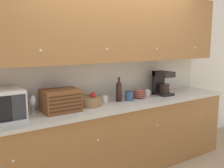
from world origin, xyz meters
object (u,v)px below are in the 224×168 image
object	(u,v)px
bread_box	(61,100)
storage_canister	(129,96)
wine_glass	(33,101)
mug	(105,99)
bowl_stack_on_counter	(139,94)
fruit_basket	(90,101)
coffee_maker	(162,83)
wine_bottle	(119,91)
mug_blue_second	(147,93)

from	to	relation	value
bread_box	storage_canister	xyz separation A→B (m)	(0.97, 0.01, -0.06)
wine_glass	mug	bearing A→B (deg)	1.98
wine_glass	bowl_stack_on_counter	size ratio (longest dim) A/B	1.11
fruit_basket	coffee_maker	xyz separation A→B (m)	(1.22, -0.00, 0.12)
wine_bottle	mug_blue_second	world-z (taller)	wine_bottle
bread_box	coffee_maker	distance (m)	1.62
bread_box	mug_blue_second	bearing A→B (deg)	4.15
storage_canister	fruit_basket	bearing A→B (deg)	176.31
mug_blue_second	wine_bottle	bearing A→B (deg)	-174.29
mug	coffee_maker	world-z (taller)	coffee_maker
fruit_basket	mug	size ratio (longest dim) A/B	3.20
coffee_maker	wine_bottle	bearing A→B (deg)	-179.61
bread_box	storage_canister	size ratio (longest dim) A/B	3.15
coffee_maker	storage_canister	bearing A→B (deg)	-176.76
wine_glass	storage_canister	distance (m)	1.26
mug	mug_blue_second	bearing A→B (deg)	-0.24
wine_glass	coffee_maker	world-z (taller)	coffee_maker
wine_bottle	storage_canister	xyz separation A→B (m)	(0.15, -0.03, -0.08)
mug	coffee_maker	xyz separation A→B (m)	(0.97, -0.05, 0.13)
storage_canister	mug_blue_second	bearing A→B (deg)	12.02
coffee_maker	mug_blue_second	bearing A→B (deg)	168.19
fruit_basket	wine_bottle	xyz separation A→B (m)	(0.43, -0.01, 0.09)
bowl_stack_on_counter	mug_blue_second	xyz separation A→B (m)	(0.19, 0.04, -0.01)
coffee_maker	fruit_basket	bearing A→B (deg)	179.96
fruit_basket	bread_box	bearing A→B (deg)	-172.67
bowl_stack_on_counter	coffee_maker	xyz separation A→B (m)	(0.43, -0.01, 0.12)
mug_blue_second	storage_canister	bearing A→B (deg)	-167.98
wine_glass	bowl_stack_on_counter	xyz separation A→B (m)	(1.47, -0.01, -0.08)
mug	wine_glass	bearing A→B (deg)	-178.02
bread_box	wine_bottle	xyz separation A→B (m)	(0.83, 0.04, 0.02)
wine_glass	mug_blue_second	distance (m)	1.66
fruit_basket	mug_blue_second	bearing A→B (deg)	2.85
bread_box	mug_blue_second	world-z (taller)	bread_box
fruit_basket	storage_canister	size ratio (longest dim) A/B	2.34
bread_box	wine_bottle	distance (m)	0.83
fruit_basket	coffee_maker	distance (m)	1.22
mug	mug_blue_second	world-z (taller)	same
bread_box	mug	bearing A→B (deg)	9.07
wine_glass	mug	size ratio (longest dim) A/B	2.22
storage_canister	coffee_maker	world-z (taller)	coffee_maker
bread_box	wine_bottle	bearing A→B (deg)	3.11
coffee_maker	bread_box	bearing A→B (deg)	-178.22
bread_box	fruit_basket	world-z (taller)	bread_box
wine_glass	bread_box	xyz separation A→B (m)	(0.28, -0.07, -0.01)
wine_bottle	bowl_stack_on_counter	size ratio (longest dim) A/B	1.74
bread_box	coffee_maker	xyz separation A→B (m)	(1.61, 0.05, 0.05)
bowl_stack_on_counter	bread_box	bearing A→B (deg)	-177.11
mug	bowl_stack_on_counter	distance (m)	0.54
wine_glass	bread_box	distance (m)	0.29
wine_bottle	bowl_stack_on_counter	world-z (taller)	wine_bottle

